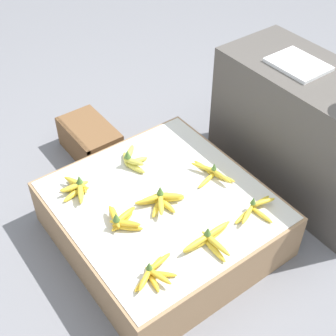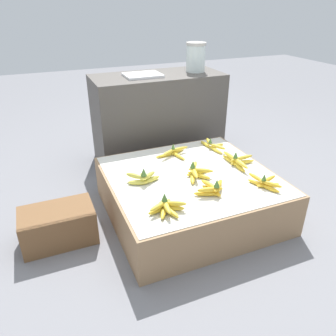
% 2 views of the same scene
% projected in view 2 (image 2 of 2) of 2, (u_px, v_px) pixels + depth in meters
% --- Properties ---
extents(ground_plane, '(10.00, 10.00, 0.00)m').
position_uv_depth(ground_plane, '(189.00, 212.00, 2.09)').
color(ground_plane, slate).
extents(display_platform, '(0.97, 0.93, 0.27)m').
position_uv_depth(display_platform, '(190.00, 194.00, 2.02)').
color(display_platform, '#997551').
rests_on(display_platform, ground_plane).
extents(back_vendor_table, '(1.01, 0.45, 0.69)m').
position_uv_depth(back_vendor_table, '(158.00, 118.00, 2.66)').
color(back_vendor_table, '#4C4742').
rests_on(back_vendor_table, ground_plane).
extents(wooden_crate, '(0.39, 0.24, 0.20)m').
position_uv_depth(wooden_crate, '(58.00, 225.00, 1.80)').
color(wooden_crate, brown).
rests_on(wooden_crate, ground_plane).
extents(banana_bunch_front_left, '(0.20, 0.15, 0.10)m').
position_uv_depth(banana_bunch_front_left, '(166.00, 207.00, 1.61)').
color(banana_bunch_front_left, gold).
rests_on(banana_bunch_front_left, display_platform).
extents(banana_bunch_front_midleft, '(0.21, 0.15, 0.10)m').
position_uv_depth(banana_bunch_front_midleft, '(213.00, 189.00, 1.76)').
color(banana_bunch_front_midleft, gold).
rests_on(banana_bunch_front_midleft, display_platform).
extents(banana_bunch_front_midright, '(0.16, 0.22, 0.08)m').
position_uv_depth(banana_bunch_front_midright, '(265.00, 182.00, 1.83)').
color(banana_bunch_front_midright, gold).
rests_on(banana_bunch_front_midright, display_platform).
extents(banana_bunch_middle_left, '(0.20, 0.14, 0.10)m').
position_uv_depth(banana_bunch_middle_left, '(143.00, 178.00, 1.87)').
color(banana_bunch_middle_left, gold).
rests_on(banana_bunch_middle_left, display_platform).
extents(banana_bunch_middle_midleft, '(0.17, 0.22, 0.10)m').
position_uv_depth(banana_bunch_middle_midleft, '(196.00, 172.00, 1.94)').
color(banana_bunch_middle_midleft, gold).
rests_on(banana_bunch_middle_midleft, display_platform).
extents(banana_bunch_middle_midright, '(0.17, 0.27, 0.09)m').
position_uv_depth(banana_bunch_middle_midright, '(237.00, 161.00, 2.07)').
color(banana_bunch_middle_midright, gold).
rests_on(banana_bunch_middle_midright, display_platform).
extents(banana_bunch_back_midleft, '(0.25, 0.18, 0.08)m').
position_uv_depth(banana_bunch_back_midleft, '(173.00, 152.00, 2.19)').
color(banana_bunch_back_midleft, gold).
rests_on(banana_bunch_back_midleft, display_platform).
extents(banana_bunch_back_midright, '(0.14, 0.25, 0.08)m').
position_uv_depth(banana_bunch_back_midright, '(213.00, 145.00, 2.30)').
color(banana_bunch_back_midright, gold).
rests_on(banana_bunch_back_midright, display_platform).
extents(glass_jar, '(0.16, 0.16, 0.22)m').
position_uv_depth(glass_jar, '(196.00, 57.00, 2.55)').
color(glass_jar, silver).
rests_on(glass_jar, back_vendor_table).
extents(foam_tray_white, '(0.27, 0.21, 0.02)m').
position_uv_depth(foam_tray_white, '(143.00, 75.00, 2.44)').
color(foam_tray_white, white).
rests_on(foam_tray_white, back_vendor_table).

